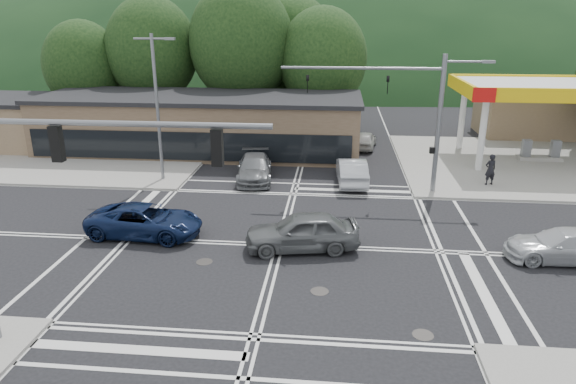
# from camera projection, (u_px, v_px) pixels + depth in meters

# --- Properties ---
(ground) EXTENTS (120.00, 120.00, 0.00)m
(ground) POSITION_uv_depth(u_px,v_px,m) (279.00, 245.00, 23.49)
(ground) COLOR black
(ground) RESTS_ON ground
(sidewalk_ne) EXTENTS (16.00, 16.00, 0.15)m
(sidewalk_ne) POSITION_uv_depth(u_px,v_px,m) (514.00, 164.00, 36.19)
(sidewalk_ne) COLOR gray
(sidewalk_ne) RESTS_ON ground
(sidewalk_nw) EXTENTS (16.00, 16.00, 0.15)m
(sidewalk_nw) POSITION_uv_depth(u_px,v_px,m) (106.00, 153.00, 38.98)
(sidewalk_nw) COLOR gray
(sidewalk_nw) RESTS_ON ground
(gas_station_canopy) EXTENTS (12.32, 8.34, 5.75)m
(gas_station_canopy) POSITION_uv_depth(u_px,v_px,m) (550.00, 91.00, 35.33)
(gas_station_canopy) COLOR silver
(gas_station_canopy) RESTS_ON ground
(convenience_store) EXTENTS (10.00, 6.00, 3.80)m
(convenience_store) POSITION_uv_depth(u_px,v_px,m) (540.00, 114.00, 44.55)
(convenience_store) COLOR #846B4F
(convenience_store) RESTS_ON ground
(commercial_row) EXTENTS (24.00, 8.00, 4.00)m
(commercial_row) POSITION_uv_depth(u_px,v_px,m) (202.00, 125.00, 39.59)
(commercial_row) COLOR brown
(commercial_row) RESTS_ON ground
(commercial_nw) EXTENTS (8.00, 7.00, 3.60)m
(commercial_nw) POSITION_uv_depth(u_px,v_px,m) (7.00, 123.00, 41.14)
(commercial_nw) COLOR #846B4F
(commercial_nw) RESTS_ON ground
(hill_north) EXTENTS (252.00, 126.00, 140.00)m
(hill_north) POSITION_uv_depth(u_px,v_px,m) (328.00, 66.00, 108.22)
(hill_north) COLOR #183519
(hill_north) RESTS_ON ground
(tree_n_a) EXTENTS (8.00, 8.00, 11.75)m
(tree_n_a) POSITION_uv_depth(u_px,v_px,m) (152.00, 50.00, 45.07)
(tree_n_a) COLOR #382619
(tree_n_a) RESTS_ON ground
(tree_n_b) EXTENTS (9.00, 9.00, 12.98)m
(tree_n_b) POSITION_uv_depth(u_px,v_px,m) (241.00, 43.00, 44.11)
(tree_n_b) COLOR #382619
(tree_n_b) RESTS_ON ground
(tree_n_c) EXTENTS (7.60, 7.60, 10.87)m
(tree_n_c) POSITION_uv_depth(u_px,v_px,m) (322.00, 59.00, 43.89)
(tree_n_c) COLOR #382619
(tree_n_c) RESTS_ON ground
(tree_n_d) EXTENTS (6.80, 6.80, 9.76)m
(tree_n_d) POSITION_uv_depth(u_px,v_px,m) (83.00, 66.00, 45.10)
(tree_n_d) COLOR #382619
(tree_n_d) RESTS_ON ground
(tree_n_e) EXTENTS (8.40, 8.40, 11.98)m
(tree_n_e) POSITION_uv_depth(u_px,v_px,m) (292.00, 48.00, 47.72)
(tree_n_e) COLOR #382619
(tree_n_e) RESTS_ON ground
(streetlight_nw) EXTENTS (2.50, 0.25, 9.00)m
(streetlight_nw) POSITION_uv_depth(u_px,v_px,m) (158.00, 101.00, 31.11)
(streetlight_nw) COLOR slate
(streetlight_nw) RESTS_ON ground
(signal_mast_ne) EXTENTS (11.65, 0.30, 8.00)m
(signal_mast_ne) POSITION_uv_depth(u_px,v_px,m) (418.00, 107.00, 28.92)
(signal_mast_ne) COLOR slate
(signal_mast_ne) RESTS_ON ground
(signal_mast_sw) EXTENTS (9.14, 0.28, 8.00)m
(signal_mast_sw) POSITION_uv_depth(u_px,v_px,m) (25.00, 193.00, 14.70)
(signal_mast_sw) COLOR slate
(signal_mast_sw) RESTS_ON ground
(car_blue_west) EXTENTS (5.54, 2.82, 1.50)m
(car_blue_west) POSITION_uv_depth(u_px,v_px,m) (145.00, 221.00, 24.32)
(car_blue_west) COLOR #0E1B3E
(car_blue_west) RESTS_ON ground
(car_grey_center) EXTENTS (5.33, 2.87, 1.72)m
(car_grey_center) POSITION_uv_depth(u_px,v_px,m) (302.00, 231.00, 22.83)
(car_grey_center) COLOR #5D6061
(car_grey_center) RESTS_ON ground
(car_silver_east) EXTENTS (4.80, 1.97, 1.39)m
(car_silver_east) POSITION_uv_depth(u_px,v_px,m) (564.00, 245.00, 21.80)
(car_silver_east) COLOR #BABEC3
(car_silver_east) RESTS_ON ground
(car_queue_a) EXTENTS (2.02, 4.98, 1.61)m
(car_queue_a) POSITION_uv_depth(u_px,v_px,m) (352.00, 171.00, 31.96)
(car_queue_a) COLOR #B9BCC1
(car_queue_a) RESTS_ON ground
(car_queue_b) EXTENTS (2.19, 4.18, 1.36)m
(car_queue_b) POSITION_uv_depth(u_px,v_px,m) (365.00, 140.00, 40.55)
(car_queue_b) COLOR #B1B1AD
(car_queue_b) RESTS_ON ground
(car_northbound) EXTENTS (2.80, 5.50, 1.53)m
(car_northbound) POSITION_uv_depth(u_px,v_px,m) (254.00, 168.00, 32.70)
(car_northbound) COLOR slate
(car_northbound) RESTS_ON ground
(pedestrian) EXTENTS (0.81, 0.65, 1.92)m
(pedestrian) POSITION_uv_depth(u_px,v_px,m) (490.00, 169.00, 31.18)
(pedestrian) COLOR black
(pedestrian) RESTS_ON sidewalk_ne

